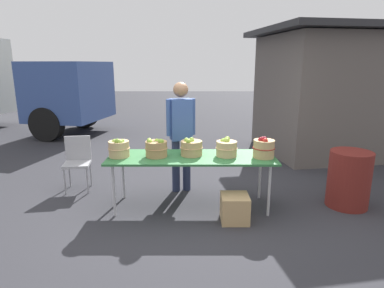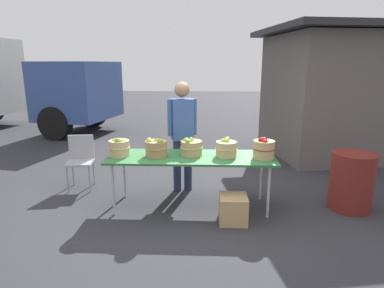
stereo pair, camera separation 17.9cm
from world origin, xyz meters
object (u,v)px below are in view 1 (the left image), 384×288
Objects in this scene: market_table at (192,159)px; apple_basket_green_0 at (119,148)px; apple_basket_green_1 at (157,148)px; trash_barrel at (349,179)px; apple_basket_green_3 at (227,148)px; vendor_adult at (181,129)px; produce_crate at (235,208)px; apple_basket_green_2 at (192,148)px; folding_chair at (78,159)px; apple_basket_red_0 at (264,148)px.

market_table is 1.01m from apple_basket_green_0.
apple_basket_green_1 is 2.76m from trash_barrel.
market_table is 0.51m from apple_basket_green_3.
produce_crate is (0.72, -1.06, -0.84)m from vendor_adult.
apple_basket_green_1 is 0.99× the size of apple_basket_green_2.
folding_chair is (-1.36, 0.71, -0.36)m from apple_basket_green_1.
trash_barrel is at bearing 15.69° from produce_crate.
apple_basket_green_3 is (0.48, -0.03, 0.01)m from apple_basket_green_2.
apple_basket_green_0 is 1.00m from apple_basket_green_2.
trash_barrel is (4.07, -0.67, -0.10)m from folding_chair.
vendor_adult reaches higher than apple_basket_green_3.
market_table is at bearing 176.71° from apple_basket_red_0.
vendor_adult is 2.14× the size of trash_barrel.
apple_basket_green_0 is at bearing -48.60° from folding_chair.
folding_chair is at bearing 160.66° from apple_basket_green_2.
apple_basket_green_1 reaches higher than produce_crate.
market_table is 0.16m from apple_basket_green_2.
apple_basket_green_1 is 1.03× the size of apple_basket_red_0.
apple_basket_green_0 reaches higher than produce_crate.
folding_chair is (-1.67, 0.08, -0.51)m from vendor_adult.
apple_basket_green_0 is at bearing -176.04° from apple_basket_green_2.
market_table is 1.33× the size of vendor_adult.
folding_chair reaches higher than produce_crate.
market_table is at bearing 1.20° from apple_basket_green_0.
vendor_adult is at bearing 124.38° from produce_crate.
market_table is at bearing -179.33° from trash_barrel.
trash_barrel is (2.72, 0.04, -0.46)m from apple_basket_green_1.
apple_basket_green_0 is at bearing 164.77° from produce_crate.
apple_basket_red_0 is 0.35× the size of folding_chair.
apple_basket_green_3 is at bearing 171.92° from apple_basket_red_0.
apple_basket_red_0 is at bearing -1.03° from apple_basket_green_0.
vendor_adult reaches higher than market_table.
apple_basket_green_0 is 0.94× the size of apple_basket_green_2.
vendor_adult reaches higher than apple_basket_green_1.
vendor_adult is (-0.16, 0.61, 0.31)m from market_table.
apple_basket_green_2 reaches higher than trash_barrel.
folding_chair is at bearing 165.12° from apple_basket_red_0.
apple_basket_green_0 reaches higher than trash_barrel.
apple_basket_green_3 is (1.48, 0.04, -0.00)m from apple_basket_green_0.
vendor_adult is 4.88× the size of produce_crate.
apple_basket_green_2 is at bearing 7.26° from apple_basket_green_1.
apple_basket_green_0 is at bearing -179.18° from apple_basket_green_1.
apple_basket_green_3 is at bearing -24.65° from folding_chair.
apple_basket_green_0 reaches higher than apple_basket_green_1.
vendor_adult is 1.53m from produce_crate.
apple_basket_green_0 is 0.37× the size of trash_barrel.
trash_barrel is at bearing 0.67° from market_table.
apple_basket_green_3 reaches higher than market_table.
apple_basket_red_0 is at bearing -8.08° from apple_basket_green_3.
apple_basket_red_0 is at bearing -1.68° from apple_basket_green_1.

